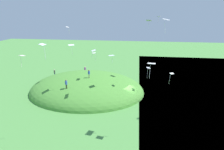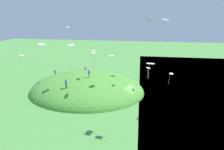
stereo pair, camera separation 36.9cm
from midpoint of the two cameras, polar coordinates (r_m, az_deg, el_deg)
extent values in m
plane|color=#4D8D41|center=(40.65, 4.96, -6.76)|extent=(160.00, 160.00, 0.00)
ellipsoid|color=#4B8F36|center=(44.34, -7.10, -4.63)|extent=(25.47, 20.60, 7.70)
cube|color=brown|center=(41.02, -6.47, -0.25)|extent=(0.19, 0.25, 0.83)
cylinder|color=#304CB0|center=(40.79, -6.51, 0.74)|extent=(0.51, 0.51, 0.66)
sphere|color=brown|center=(40.66, -6.53, 1.35)|extent=(0.25, 0.25, 0.25)
cube|color=#383A25|center=(38.26, -12.96, -3.24)|extent=(0.24, 0.13, 0.87)
cylinder|color=#385ABA|center=(37.99, -13.04, -2.15)|extent=(0.44, 0.44, 0.69)
sphere|color=brown|center=(37.83, -13.09, -1.48)|extent=(0.26, 0.26, 0.26)
cube|color=#343B34|center=(53.22, -7.53, 1.07)|extent=(0.28, 0.29, 0.85)
cylinder|color=purple|center=(53.00, -7.57, 1.86)|extent=(0.67, 0.67, 0.67)
sphere|color=beige|center=(52.88, -7.59, 2.34)|extent=(0.26, 0.26, 0.26)
cube|color=navy|center=(51.61, -16.11, 0.33)|extent=(0.22, 0.14, 0.76)
cylinder|color=#464840|center=(51.41, -16.17, 1.04)|extent=(0.41, 0.41, 0.60)
sphere|color=beige|center=(51.30, -16.21, 1.48)|extent=(0.23, 0.23, 0.23)
cube|color=silver|center=(31.60, 17.32, 0.38)|extent=(0.75, 0.70, 0.15)
cylinder|color=silver|center=(31.72, 16.70, -1.29)|extent=(0.10, 0.12, 1.57)
cube|color=silver|center=(41.70, 11.01, 15.43)|extent=(1.35, 1.18, 0.28)
cylinder|color=silver|center=(41.69, 10.97, 14.21)|extent=(0.20, 0.11, 1.19)
cube|color=white|center=(25.43, -19.57, 8.47)|extent=(0.69, 0.94, 0.18)
cylinder|color=white|center=(25.36, -18.91, 6.14)|extent=(0.16, 0.16, 1.61)
cube|color=white|center=(35.97, 0.04, 5.73)|extent=(1.30, 1.27, 0.06)
cylinder|color=white|center=(36.12, 0.28, 4.38)|extent=(0.07, 0.05, 1.19)
cube|color=white|center=(36.29, -11.60, 8.62)|extent=(1.25, 1.19, 0.16)
cylinder|color=white|center=(36.32, -11.38, 6.91)|extent=(0.12, 0.22, 1.63)
cube|color=white|center=(38.69, 10.86, 2.04)|extent=(0.93, 1.12, 0.12)
cylinder|color=white|center=(39.16, 10.56, 0.37)|extent=(0.12, 0.21, 1.98)
cube|color=white|center=(29.18, -24.61, 5.25)|extent=(1.03, 0.92, 0.10)
cylinder|color=white|center=(29.41, -24.85, 3.51)|extent=(0.10, 0.22, 1.35)
cube|color=white|center=(33.48, -5.17, 7.16)|extent=(0.98, 1.17, 0.22)
cylinder|color=white|center=(33.66, -5.60, 5.86)|extent=(0.17, 0.19, 1.05)
cube|color=white|center=(25.64, 15.72, 15.37)|extent=(1.10, 1.37, 0.20)
cylinder|color=white|center=(25.66, 15.38, 13.18)|extent=(0.20, 0.15, 1.37)
cube|color=silver|center=(41.54, -12.66, 13.55)|extent=(0.68, 0.92, 0.21)
cylinder|color=silver|center=(41.77, -12.21, 12.49)|extent=(0.05, 0.12, 1.18)
cube|color=white|center=(24.92, 11.61, 3.31)|extent=(1.08, 0.85, 0.07)
cylinder|color=white|center=(25.44, 11.11, 0.93)|extent=(0.04, 0.05, 1.83)
cube|color=white|center=(38.95, -5.08, 6.45)|extent=(0.79, 1.04, 0.07)
cylinder|color=white|center=(39.29, -4.57, 5.00)|extent=(0.06, 0.21, 1.60)
cube|color=white|center=(37.13, 13.82, 16.31)|extent=(0.88, 0.87, 0.08)
cylinder|color=white|center=(37.35, 13.71, 15.38)|extent=(0.05, 0.06, 0.87)
cylinder|color=brown|center=(40.43, 7.96, -6.14)|extent=(0.14, 0.14, 1.12)
camera|label=1|loc=(0.18, -89.74, 0.09)|focal=31.23mm
camera|label=2|loc=(0.18, 90.26, -0.09)|focal=31.23mm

